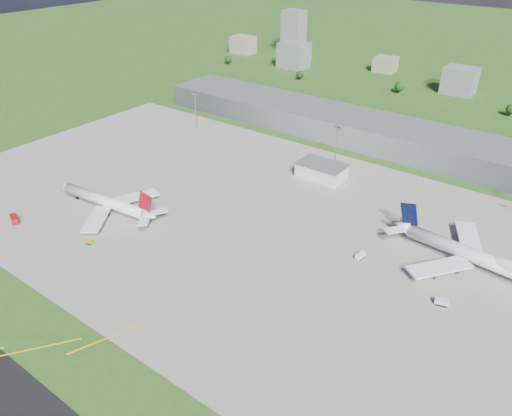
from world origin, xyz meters
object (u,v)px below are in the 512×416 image
Objects in this scene: airliner_blue_quad at (476,257)px; fire_truck at (14,219)px; airliner_red_twin at (108,203)px; van_white_far at (442,302)px; tug_yellow at (89,242)px; van_white_near at (360,256)px.

fire_truck is (-188.25, -96.40, -3.67)m from airliner_blue_quad.
airliner_red_twin is 172.00m from airliner_blue_quad.
van_white_far is (158.05, 29.65, -3.45)m from airliner_red_twin.
airliner_red_twin is 44.55m from fire_truck.
airliner_blue_quad is 167.72m from tug_yellow.
van_white_near is at bearing -144.60° from airliner_blue_quad.
van_white_far is at bearing -174.98° from airliner_red_twin.
van_white_far is at bearing 39.39° from fire_truck.
tug_yellow is (-143.69, -86.39, -4.39)m from airliner_blue_quad.
airliner_red_twin reaches higher than fire_truck.
airliner_blue_quad is at bearing 70.54° from van_white_far.
van_white_near is at bearing 16.47° from tug_yellow.
airliner_red_twin is 30.22m from tug_yellow.
airliner_blue_quad reaches higher than van_white_far.
van_white_far reaches higher than tug_yellow.
van_white_far is (38.31, -8.85, 0.01)m from van_white_near.
airliner_red_twin is 11.85× the size of van_white_far.
van_white_near is at bearing -167.78° from airliner_red_twin.
airliner_red_twin reaches higher than tug_yellow.
van_white_far is at bearing -94.11° from van_white_near.
airliner_blue_quad is 9.29× the size of fire_truck.
airliner_blue_quad is 47.10m from van_white_near.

